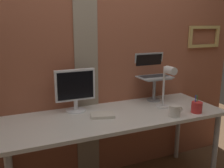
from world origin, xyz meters
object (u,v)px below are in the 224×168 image
object	(u,v)px
desk_lamp	(167,83)
coffee_mug	(175,111)
monitor	(75,88)
laptop	(151,70)
pen_cup	(197,107)

from	to	relation	value
desk_lamp	coffee_mug	size ratio (longest dim) A/B	3.09
monitor	coffee_mug	bearing A→B (deg)	-31.97
laptop	monitor	bearing A→B (deg)	-175.42
monitor	laptop	world-z (taller)	laptop
monitor	pen_cup	world-z (taller)	monitor
pen_cup	coffee_mug	bearing A→B (deg)	-179.94
coffee_mug	pen_cup	bearing A→B (deg)	0.06
desk_lamp	coffee_mug	distance (m)	0.28
monitor	pen_cup	bearing A→B (deg)	-25.26
desk_lamp	pen_cup	xyz separation A→B (m)	(0.19, -0.19, -0.20)
pen_cup	coffee_mug	size ratio (longest dim) A/B	1.22
desk_lamp	pen_cup	distance (m)	0.34
monitor	laptop	xyz separation A→B (m)	(0.82, 0.07, 0.09)
monitor	desk_lamp	size ratio (longest dim) A/B	0.95
monitor	laptop	bearing A→B (deg)	4.58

